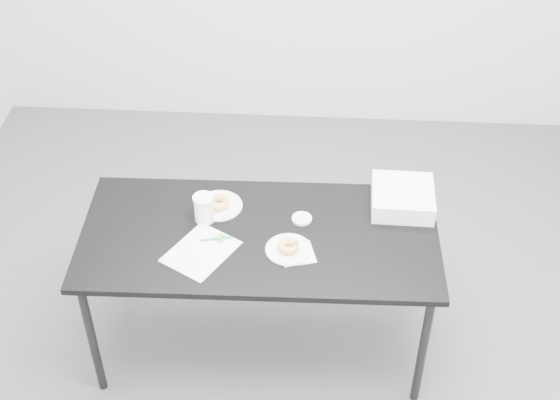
# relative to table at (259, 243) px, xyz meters

# --- Properties ---
(floor) EXTENTS (4.00, 4.00, 0.00)m
(floor) POSITION_rel_table_xyz_m (-0.01, 0.09, -0.70)
(floor) COLOR #4D4D52
(floor) RESTS_ON ground
(table) EXTENTS (1.67, 0.81, 0.75)m
(table) POSITION_rel_table_xyz_m (0.00, 0.00, 0.00)
(table) COLOR black
(table) RESTS_ON floor
(scorecard) EXTENTS (0.36, 0.39, 0.00)m
(scorecard) POSITION_rel_table_xyz_m (-0.25, -0.13, 0.06)
(scorecard) COLOR white
(scorecard) RESTS_ON table
(logo_patch) EXTENTS (0.07, 0.07, 0.00)m
(logo_patch) POSITION_rel_table_xyz_m (-0.17, -0.04, 0.06)
(logo_patch) COLOR green
(logo_patch) RESTS_ON scorecard
(pen) EXTENTS (0.14, 0.04, 0.01)m
(pen) POSITION_rel_table_xyz_m (-0.19, -0.05, 0.06)
(pen) COLOR #0B817F
(pen) RESTS_ON scorecard
(napkin) EXTENTS (0.18, 0.18, 0.00)m
(napkin) POSITION_rel_table_xyz_m (0.18, -0.12, 0.06)
(napkin) COLOR white
(napkin) RESTS_ON table
(plate_near) EXTENTS (0.21, 0.21, 0.01)m
(plate_near) POSITION_rel_table_xyz_m (0.14, -0.10, 0.06)
(plate_near) COLOR white
(plate_near) RESTS_ON napkin
(donut_near) EXTENTS (0.11, 0.11, 0.03)m
(donut_near) POSITION_rel_table_xyz_m (0.14, -0.10, 0.08)
(donut_near) COLOR #C27B3D
(donut_near) RESTS_ON plate_near
(plate_far) EXTENTS (0.23, 0.23, 0.01)m
(plate_far) POSITION_rel_table_xyz_m (-0.21, 0.18, 0.06)
(plate_far) COLOR white
(plate_far) RESTS_ON table
(donut_far) EXTENTS (0.11, 0.11, 0.04)m
(donut_far) POSITION_rel_table_xyz_m (-0.21, 0.18, 0.08)
(donut_far) COLOR #C27B3D
(donut_far) RESTS_ON plate_far
(coffee_cup) EXTENTS (0.09, 0.09, 0.14)m
(coffee_cup) POSITION_rel_table_xyz_m (-0.26, 0.09, 0.13)
(coffee_cup) COLOR white
(coffee_cup) RESTS_ON table
(cup_lid) EXTENTS (0.09, 0.09, 0.01)m
(cup_lid) POSITION_rel_table_xyz_m (0.19, 0.11, 0.06)
(cup_lid) COLOR white
(cup_lid) RESTS_ON table
(bakery_box) EXTENTS (0.30, 0.30, 0.10)m
(bakery_box) POSITION_rel_table_xyz_m (0.67, 0.25, 0.11)
(bakery_box) COLOR white
(bakery_box) RESTS_ON table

